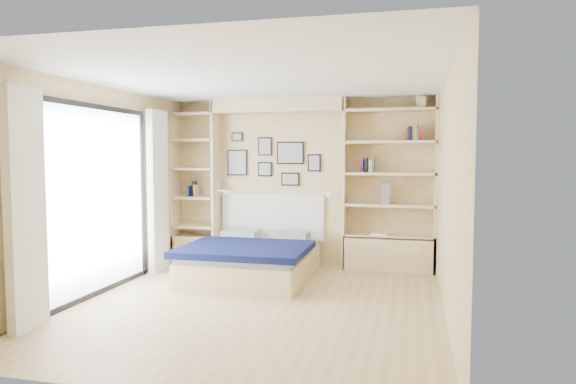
# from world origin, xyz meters

# --- Properties ---
(ground) EXTENTS (4.50, 4.50, 0.00)m
(ground) POSITION_xyz_m (0.00, 0.00, 0.00)
(ground) COLOR tan
(ground) RESTS_ON ground
(room_shell) EXTENTS (4.50, 4.50, 4.50)m
(room_shell) POSITION_xyz_m (-0.39, 1.52, 1.08)
(room_shell) COLOR #E7CA86
(room_shell) RESTS_ON ground
(bed) EXTENTS (1.62, 2.04, 1.07)m
(bed) POSITION_xyz_m (-0.43, 1.20, 0.27)
(bed) COLOR beige
(bed) RESTS_ON ground
(photo_gallery) EXTENTS (1.48, 0.02, 0.82)m
(photo_gallery) POSITION_xyz_m (-0.45, 2.22, 1.60)
(photo_gallery) COLOR black
(photo_gallery) RESTS_ON ground
(reading_lamps) EXTENTS (1.92, 0.12, 0.15)m
(reading_lamps) POSITION_xyz_m (-0.30, 2.00, 1.10)
(reading_lamps) COLOR silver
(reading_lamps) RESTS_ON ground
(shelf_decor) EXTENTS (3.60, 0.23, 2.03)m
(shelf_decor) POSITION_xyz_m (1.11, 2.07, 1.69)
(shelf_decor) COLOR #A51E1E
(shelf_decor) RESTS_ON ground
(deck_chair) EXTENTS (0.75, 0.92, 0.81)m
(deck_chair) POSITION_xyz_m (-3.41, 0.31, 0.38)
(deck_chair) COLOR tan
(deck_chair) RESTS_ON ground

